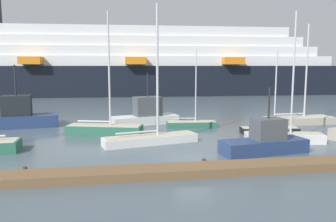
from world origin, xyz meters
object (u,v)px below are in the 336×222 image
object	(u,v)px
fishing_boat_0	(14,117)
sailboat_0	(270,129)
sailboat_2	(151,137)
sailboat_5	(299,119)
cruise_ship	(88,65)
sailboat_6	(192,123)
sailboat_3	(105,128)
fishing_boat_1	(265,141)
channel_buoy_1	(138,116)
fishing_boat_2	(146,114)
sailboat_4	(284,136)

from	to	relation	value
fishing_boat_0	sailboat_0	bearing A→B (deg)	-23.28
sailboat_0	sailboat_2	xyz separation A→B (m)	(-11.09, -2.46, 0.16)
sailboat_5	cruise_ship	world-z (taller)	cruise_ship
sailboat_6	sailboat_0	bearing A→B (deg)	-26.89
sailboat_2	sailboat_3	size ratio (longest dim) A/B	1.01
sailboat_2	fishing_boat_0	bearing A→B (deg)	130.42
fishing_boat_0	fishing_boat_1	bearing A→B (deg)	-40.87
cruise_ship	sailboat_2	bearing A→B (deg)	-78.40
sailboat_6	channel_buoy_1	size ratio (longest dim) A/B	5.09
fishing_boat_2	fishing_boat_1	bearing A→B (deg)	-76.87
fishing_boat_2	sailboat_6	bearing A→B (deg)	-48.40
fishing_boat_1	channel_buoy_1	xyz separation A→B (m)	(-7.65, 16.63, -0.51)
fishing_boat_1	fishing_boat_2	world-z (taller)	fishing_boat_2
fishing_boat_1	cruise_ship	world-z (taller)	cruise_ship
sailboat_5	fishing_boat_1	world-z (taller)	sailboat_5
fishing_boat_1	channel_buoy_1	bearing A→B (deg)	105.86
fishing_boat_2	cruise_ship	distance (m)	39.81
fishing_boat_2	channel_buoy_1	xyz separation A→B (m)	(-0.58, 3.25, -0.69)
sailboat_6	fishing_boat_2	size ratio (longest dim) A/B	1.04
sailboat_5	channel_buoy_1	distance (m)	17.46
sailboat_5	sailboat_2	bearing A→B (deg)	-159.96
fishing_boat_0	fishing_boat_2	xyz separation A→B (m)	(13.07, 0.13, -0.04)
sailboat_2	cruise_ship	world-z (taller)	cruise_ship
sailboat_0	fishing_boat_1	size ratio (longest dim) A/B	1.16
sailboat_6	fishing_boat_0	xyz separation A→B (m)	(-17.33, 2.72, 0.66)
sailboat_5	fishing_boat_2	world-z (taller)	sailboat_5
sailboat_3	channel_buoy_1	distance (m)	9.06
channel_buoy_1	cruise_ship	xyz separation A→B (m)	(-7.92, 35.30, 5.87)
fishing_boat_2	sailboat_3	bearing A→B (deg)	-144.00
sailboat_2	fishing_boat_2	world-z (taller)	sailboat_2
cruise_ship	sailboat_3	bearing A→B (deg)	-82.20
sailboat_0	sailboat_5	world-z (taller)	sailboat_5
sailboat_3	channel_buoy_1	bearing A→B (deg)	82.85
fishing_boat_1	sailboat_0	bearing A→B (deg)	53.08
sailboat_2	sailboat_4	xyz separation A→B (m)	(10.58, -1.22, -0.02)
fishing_boat_2	channel_buoy_1	world-z (taller)	fishing_boat_2
sailboat_2	fishing_boat_2	xyz separation A→B (m)	(0.51, 9.27, 0.48)
sailboat_6	fishing_boat_0	world-z (taller)	sailboat_6
sailboat_3	fishing_boat_2	xyz separation A→B (m)	(4.15, 5.08, 0.47)
sailboat_3	cruise_ship	distance (m)	44.20
sailboat_3	fishing_boat_0	distance (m)	10.21
sailboat_2	fishing_boat_2	size ratio (longest dim) A/B	1.46
sailboat_2	sailboat_5	world-z (taller)	sailboat_2
sailboat_2	channel_buoy_1	size ratio (longest dim) A/B	7.14
sailboat_5	fishing_boat_2	bearing A→B (deg)	168.56
sailboat_2	fishing_boat_0	xyz separation A→B (m)	(-12.56, 9.14, 0.52)
sailboat_5	channel_buoy_1	size ratio (longest dim) A/B	6.86
sailboat_6	fishing_boat_0	distance (m)	17.56
sailboat_5	fishing_boat_1	xyz separation A→B (m)	(-8.79, -10.75, 0.33)
fishing_boat_2	sailboat_0	bearing A→B (deg)	-47.46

